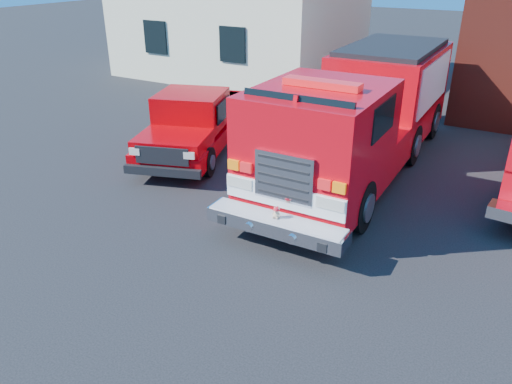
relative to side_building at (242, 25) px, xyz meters
The scene contains 4 objects.
ground 15.96m from the side_building, 55.30° to the right, with size 100.00×100.00×0.00m, color black.
side_building is the anchor object (origin of this frame).
fire_engine 13.02m from the side_building, 44.59° to the right, with size 2.83×9.69×2.98m.
pickup_truck 11.28m from the side_building, 65.54° to the right, with size 3.62×5.82×1.80m.
Camera 1 is at (4.16, -8.36, 5.23)m, focal length 35.00 mm.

